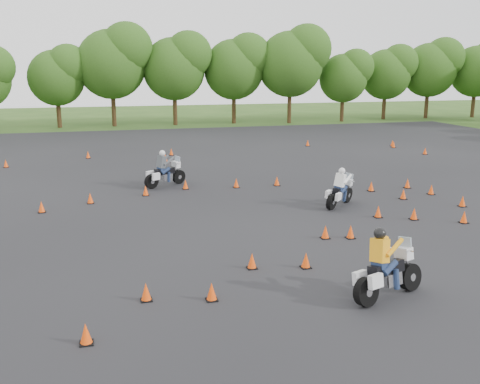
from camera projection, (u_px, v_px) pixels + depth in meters
The scene contains 7 objects.
ground at pixel (272, 256), 16.98m from camera, with size 140.00×140.00×0.00m, color #2D5119.
asphalt_pad at pixel (228, 209), 22.63m from camera, with size 62.00×62.00×0.00m, color black.
treeline at pixel (198, 81), 49.70m from camera, with size 87.03×32.77×10.76m.
traffic_cones at pixel (237, 208), 21.98m from camera, with size 32.63×32.48×0.45m.
rider_grey at pixel (165, 168), 26.81m from camera, with size 2.41×0.74×1.86m, color #474B4F, non-canonical shape.
rider_yellow at pixel (392, 264), 13.67m from camera, with size 2.45×0.75×1.89m, color #F8A116, non-canonical shape.
rider_white at pixel (339, 186), 22.97m from camera, with size 2.23×0.69×1.72m, color white, non-canonical shape.
Camera 1 is at (-5.13, -15.26, 5.86)m, focal length 40.00 mm.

